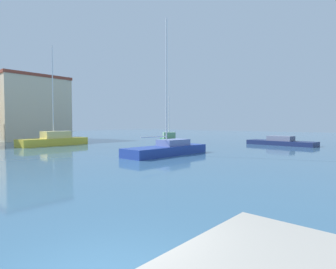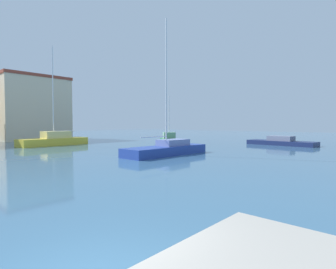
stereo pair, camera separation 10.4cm
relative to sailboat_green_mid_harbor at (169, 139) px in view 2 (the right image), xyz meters
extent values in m
plane|color=#38607F|center=(-12.84, -3.31, -0.54)|extent=(160.00, 160.00, 0.00)
cube|color=#28703D|center=(0.04, 0.04, -0.27)|extent=(5.42, 5.93, 0.54)
cube|color=gray|center=(-0.08, -0.09, 0.49)|extent=(2.48, 2.49, 0.99)
cylinder|color=silver|center=(0.04, 0.04, 3.23)|extent=(0.12, 0.12, 6.47)
cube|color=gold|center=(-14.52, 7.15, -0.07)|extent=(8.85, 3.25, 0.94)
cube|color=#DFCD77|center=(-14.19, 7.17, 0.84)|extent=(3.51, 2.10, 0.90)
cylinder|color=silver|center=(-14.52, 7.15, 6.35)|extent=(0.12, 0.12, 11.92)
cylinder|color=silver|center=(-12.97, 7.27, 1.29)|extent=(3.03, 0.32, 0.08)
cube|color=#233D93|center=(-12.42, -10.90, -0.15)|extent=(8.78, 2.58, 0.78)
cube|color=#6E7DB1|center=(-11.47, -10.91, 0.53)|extent=(2.97, 1.72, 0.58)
cylinder|color=silver|center=(-12.42, -10.90, 5.96)|extent=(0.12, 0.12, 11.43)
cylinder|color=silver|center=(-14.00, -10.89, 1.14)|extent=(3.07, 0.10, 0.08)
cube|color=#19234C|center=(5.92, -14.63, -0.25)|extent=(3.19, 8.79, 0.57)
cube|color=slate|center=(5.92, -14.58, 0.35)|extent=(2.00, 3.22, 0.64)
cube|color=beige|center=(-11.45, 22.49, 4.75)|extent=(10.85, 8.68, 10.59)
cube|color=brown|center=(-11.45, 22.49, 10.30)|extent=(11.07, 8.85, 0.50)
camera|label=1|loc=(-30.22, -27.23, 2.26)|focal=28.57mm
camera|label=2|loc=(-30.15, -27.30, 2.26)|focal=28.57mm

